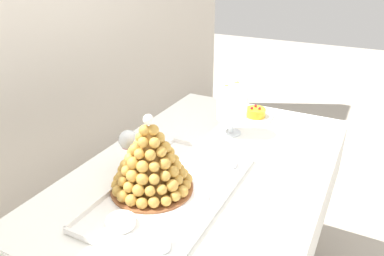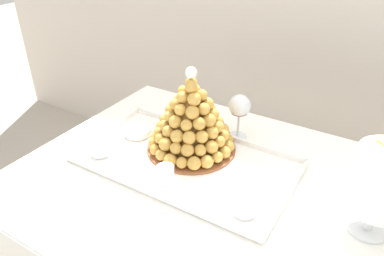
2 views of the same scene
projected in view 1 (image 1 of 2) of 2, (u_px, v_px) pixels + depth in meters
The scene contains 10 objects.
buffet_table at pixel (208, 186), 1.46m from camera, with size 1.34×0.86×0.78m.
serving_tray at pixel (172, 191), 1.24m from camera, with size 0.64×0.36×0.02m.
croquembouche at pixel (151, 161), 1.21m from camera, with size 0.28×0.28×0.27m.
dessert_cup_left at pixel (161, 240), 0.99m from camera, with size 0.06×0.06×0.06m.
dessert_cup_mid_left at pixel (202, 193), 1.19m from camera, with size 0.05×0.05×0.05m.
dessert_cup_centre at pixel (230, 159), 1.38m from camera, with size 0.06×0.06×0.05m.
creme_brulee_ramekin at pixel (121, 222), 1.08m from camera, with size 0.09×0.09×0.02m.
macaron_goblet at pixel (232, 102), 1.59m from camera, with size 0.13×0.13×0.24m.
fruit_tart_plate at pixel (255, 114), 1.81m from camera, with size 0.19×0.19×0.06m.
wine_glass at pixel (128, 141), 1.34m from camera, with size 0.07×0.07×0.15m.
Camera 1 is at (-1.11, -0.50, 1.51)m, focal length 34.71 mm.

